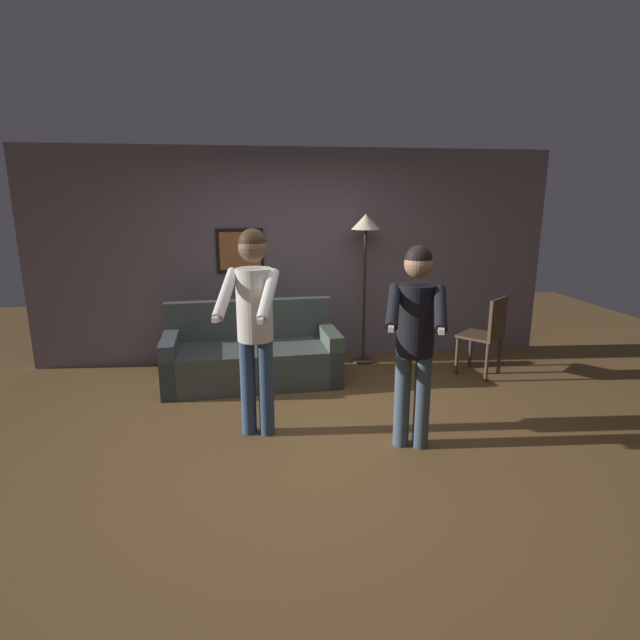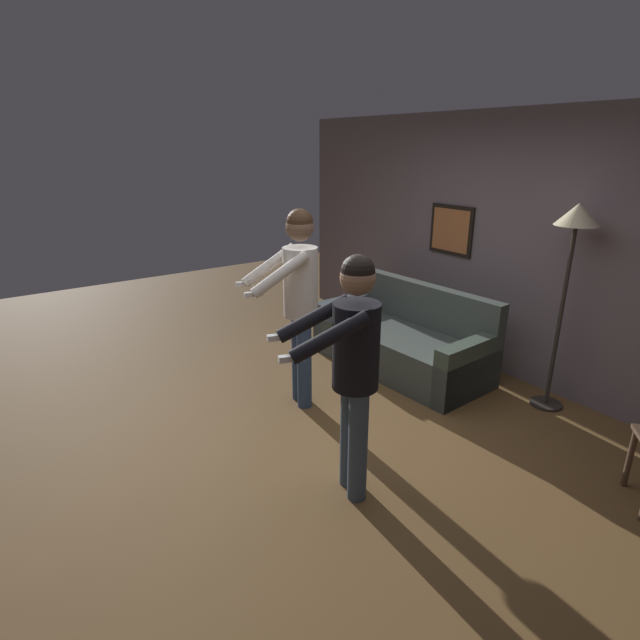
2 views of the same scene
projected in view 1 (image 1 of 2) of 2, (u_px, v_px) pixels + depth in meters
ground_plane at (324, 435)px, 4.35m from camera, size 12.00×12.00×0.00m
back_wall_assembly at (297, 257)px, 6.17m from camera, size 6.40×0.09×2.60m
couch at (252, 357)px, 5.58m from camera, size 1.94×0.94×0.87m
torchiere_lamp at (366, 239)px, 5.94m from camera, size 0.35×0.35×1.83m
person_standing_left at (254, 313)px, 4.11m from camera, size 0.54×0.71×1.78m
person_standing_right at (415, 330)px, 3.91m from camera, size 0.57×0.71×1.66m
dining_chair_distant at (488, 332)px, 5.68m from camera, size 0.59×0.59×0.93m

